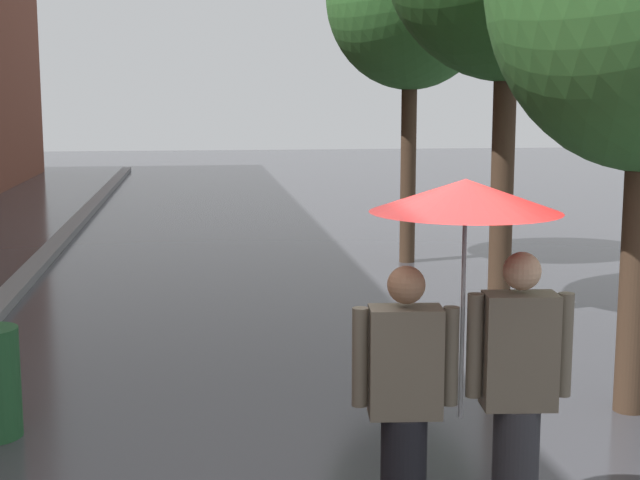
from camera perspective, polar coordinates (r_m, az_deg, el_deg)
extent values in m
cube|color=slate|center=(15.20, -16.70, -1.01)|extent=(0.30, 36.00, 0.12)
cylinder|color=#473323|center=(7.87, 19.01, -1.79)|extent=(0.26, 0.26, 2.37)
cylinder|color=#473323|center=(10.98, 11.22, 3.45)|extent=(0.27, 0.27, 3.13)
cylinder|color=#473323|center=(14.34, 5.49, 4.60)|extent=(0.24, 0.24, 3.02)
cube|color=#665B4C|center=(5.13, 5.31, -7.54)|extent=(0.42, 0.26, 0.62)
sphere|color=#9E7051|center=(5.02, 5.38, -2.80)|extent=(0.21, 0.21, 0.21)
cylinder|color=#665B4C|center=(5.09, 2.50, -7.26)|extent=(0.09, 0.09, 0.55)
cylinder|color=#665B4C|center=(5.16, 8.09, -7.14)|extent=(0.09, 0.09, 0.55)
cylinder|color=#2D2D33|center=(5.48, 11.98, -14.35)|extent=(0.26, 0.26, 0.86)
cube|color=#665B4C|center=(5.23, 12.24, -6.73)|extent=(0.42, 0.26, 0.65)
sphere|color=tan|center=(5.13, 12.41, -1.89)|extent=(0.21, 0.21, 0.21)
cylinder|color=#665B4C|center=(5.16, 9.55, -6.47)|extent=(0.09, 0.09, 0.58)
cylinder|color=#665B4C|center=(5.29, 14.90, -6.29)|extent=(0.09, 0.09, 0.58)
cylinder|color=#9E9EA3|center=(5.13, 8.83, -4.60)|extent=(0.02, 0.02, 1.18)
cone|color=red|center=(5.02, 9.01, 2.74)|extent=(1.04, 1.04, 0.18)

